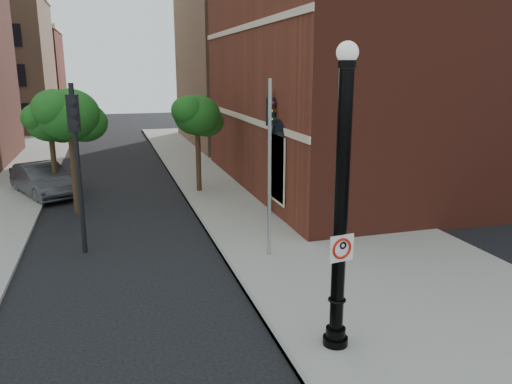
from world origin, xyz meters
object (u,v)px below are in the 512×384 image
object	(u,v)px
traffic_signal_left	(76,141)
traffic_signal_right	(270,132)
lamppost	(340,218)
parked_car	(42,180)
no_parking_sign	(342,248)

from	to	relation	value
traffic_signal_left	traffic_signal_right	distance (m)	7.22
lamppost	parked_car	world-z (taller)	lamppost
no_parking_sign	traffic_signal_right	distance (m)	9.97
no_parking_sign	parked_car	xyz separation A→B (m)	(-7.27, 15.87, -1.54)
traffic_signal_left	traffic_signal_right	bearing A→B (deg)	23.24
parked_car	traffic_signal_left	xyz separation A→B (m)	(2.08, -8.23, 2.82)
lamppost	traffic_signal_right	xyz separation A→B (m)	(1.69, 9.60, 0.48)
parked_car	traffic_signal_left	world-z (taller)	traffic_signal_left
lamppost	parked_car	size ratio (longest dim) A/B	1.35
traffic_signal_left	traffic_signal_right	size ratio (longest dim) A/B	1.07
no_parking_sign	traffic_signal_left	world-z (taller)	traffic_signal_left
no_parking_sign	parked_car	size ratio (longest dim) A/B	0.12
lamppost	traffic_signal_right	size ratio (longest dim) A/B	1.25
parked_car	traffic_signal_left	distance (m)	8.94
parked_car	traffic_signal_left	size ratio (longest dim) A/B	0.87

